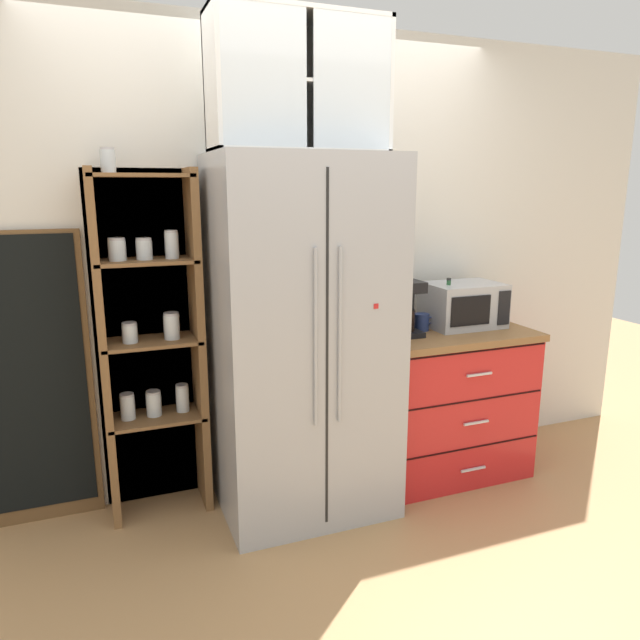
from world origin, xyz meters
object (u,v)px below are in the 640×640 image
object	(u,v)px
microwave	(463,305)
bottle_green	(448,306)
mug_navy	(422,322)
refrigerator	(302,339)
chalkboard_menu	(28,382)
coffee_maker	(402,307)

from	to	relation	value
microwave	bottle_green	distance (m)	0.12
mug_navy	bottle_green	world-z (taller)	bottle_green
refrigerator	chalkboard_menu	size ratio (longest dim) A/B	1.24
refrigerator	coffee_maker	size ratio (longest dim) A/B	5.99
coffee_maker	bottle_green	distance (m)	0.32
microwave	bottle_green	bearing A→B (deg)	-171.57
mug_navy	bottle_green	bearing A→B (deg)	-4.69
refrigerator	microwave	distance (m)	1.06
refrigerator	bottle_green	bearing A→B (deg)	5.02
mug_navy	bottle_green	distance (m)	0.18
refrigerator	mug_navy	world-z (taller)	refrigerator
refrigerator	chalkboard_menu	world-z (taller)	refrigerator
refrigerator	bottle_green	distance (m)	0.94
refrigerator	bottle_green	size ratio (longest dim) A/B	6.19
refrigerator	coffee_maker	distance (m)	0.63
bottle_green	coffee_maker	bearing A→B (deg)	-175.59
chalkboard_menu	coffee_maker	bearing A→B (deg)	-7.77
microwave	refrigerator	bearing A→B (deg)	-174.59
bottle_green	chalkboard_menu	size ratio (longest dim) A/B	0.20
coffee_maker	chalkboard_menu	bearing A→B (deg)	172.23
mug_navy	chalkboard_menu	bearing A→B (deg)	173.80
coffee_maker	bottle_green	xyz separation A→B (m)	(0.31, 0.02, -0.02)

